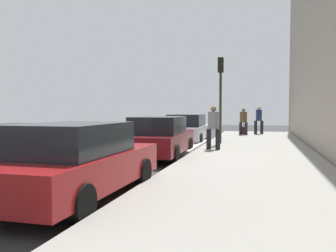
{
  "coord_description": "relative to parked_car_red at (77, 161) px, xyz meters",
  "views": [
    {
      "loc": [
        -12.87,
        -3.52,
        1.78
      ],
      "look_at": [
        -1.55,
        -0.61,
        1.23
      ],
      "focal_mm": 38.37,
      "sensor_mm": 36.0,
      "label": 1
    }
  ],
  "objects": [
    {
      "name": "pedestrian_brown_coat",
      "position": [
        16.84,
        -2.44,
        0.29
      ],
      "size": [
        0.53,
        0.53,
        1.68
      ],
      "color": "black",
      "rests_on": "sidewalk"
    },
    {
      "name": "rolling_suitcase",
      "position": [
        17.34,
        -2.43,
        -0.36
      ],
      "size": [
        0.34,
        0.22,
        0.85
      ],
      "color": "#471E19",
      "rests_on": "sidewalk"
    },
    {
      "name": "lane_stripe_centre",
      "position": [
        6.56,
        3.26,
        -0.75
      ],
      "size": [
        28.0,
        0.14,
        0.01
      ],
      "primitive_type": "cube",
      "color": "gold",
      "rests_on": "ground"
    },
    {
      "name": "sidewalk",
      "position": [
        6.56,
        -3.24,
        -0.68
      ],
      "size": [
        28.0,
        4.6,
        0.15
      ],
      "primitive_type": "cube",
      "color": "gray",
      "rests_on": "ground"
    },
    {
      "name": "pedestrian_navy_coat",
      "position": [
        18.0,
        -3.38,
        0.37
      ],
      "size": [
        0.54,
        0.6,
        1.84
      ],
      "color": "black",
      "rests_on": "sidewalk"
    },
    {
      "name": "snow_bank_curb",
      "position": [
        9.34,
        -0.64,
        -0.65
      ],
      "size": [
        5.29,
        0.56,
        0.22
      ],
      "primitive_type": "cube",
      "color": "white",
      "rests_on": "ground"
    },
    {
      "name": "traffic_light_pole",
      "position": [
        10.84,
        -1.63,
        2.16
      ],
      "size": [
        0.35,
        0.26,
        4.07
      ],
      "color": "#2D2D19",
      "rests_on": "sidewalk"
    },
    {
      "name": "parked_car_silver",
      "position": [
        11.76,
        0.16,
        -0.0
      ],
      "size": [
        4.54,
        1.95,
        1.51
      ],
      "color": "black",
      "rests_on": "ground"
    },
    {
      "name": "parked_car_red",
      "position": [
        0.0,
        0.0,
        0.0
      ],
      "size": [
        4.64,
        1.95,
        1.51
      ],
      "color": "black",
      "rests_on": "ground"
    },
    {
      "name": "ground_plane",
      "position": [
        6.56,
        0.06,
        -0.76
      ],
      "size": [
        56.0,
        56.0,
        0.0
      ],
      "primitive_type": "plane",
      "color": "#333335"
    },
    {
      "name": "pedestrian_grey_coat",
      "position": [
        8.19,
        -1.63,
        0.33
      ],
      "size": [
        0.52,
        0.57,
        1.76
      ],
      "color": "black",
      "rests_on": "sidewalk"
    },
    {
      "name": "parked_car_maroon",
      "position": [
        6.15,
        0.05,
        0.0
      ],
      "size": [
        4.77,
        2.03,
        1.51
      ],
      "color": "black",
      "rests_on": "ground"
    }
  ]
}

